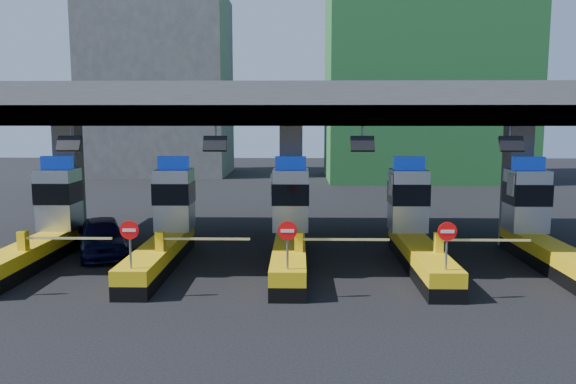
{
  "coord_description": "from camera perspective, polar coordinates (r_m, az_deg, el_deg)",
  "views": [
    {
      "loc": [
        0.37,
        -21.92,
        5.76
      ],
      "look_at": [
        -0.08,
        0.0,
        2.87
      ],
      "focal_mm": 35.0,
      "sensor_mm": 36.0,
      "label": 1
    }
  ],
  "objects": [
    {
      "name": "ground",
      "position": [
        22.67,
        0.2,
        -7.21
      ],
      "size": [
        120.0,
        120.0,
        0.0
      ],
      "primitive_type": "plane",
      "color": "black",
      "rests_on": "ground"
    },
    {
      "name": "toll_canopy",
      "position": [
        24.8,
        0.32,
        8.37
      ],
      "size": [
        28.0,
        12.09,
        7.0
      ],
      "color": "slate",
      "rests_on": "ground"
    },
    {
      "name": "toll_lane_far_left",
      "position": [
        24.89,
        -23.51,
        -3.22
      ],
      "size": [
        4.43,
        8.0,
        4.16
      ],
      "color": "black",
      "rests_on": "ground"
    },
    {
      "name": "toll_lane_left",
      "position": [
        23.25,
        -12.22,
        -3.48
      ],
      "size": [
        4.43,
        8.0,
        4.16
      ],
      "color": "black",
      "rests_on": "ground"
    },
    {
      "name": "toll_lane_center",
      "position": [
        22.63,
        0.22,
        -3.61
      ],
      "size": [
        4.43,
        8.0,
        4.16
      ],
      "color": "black",
      "rests_on": "ground"
    },
    {
      "name": "toll_lane_right",
      "position": [
        23.09,
        12.74,
        -3.57
      ],
      "size": [
        4.43,
        8.0,
        4.16
      ],
      "color": "black",
      "rests_on": "ground"
    },
    {
      "name": "toll_lane_far_right",
      "position": [
        24.59,
        24.26,
        -3.38
      ],
      "size": [
        4.43,
        8.0,
        4.16
      ],
      "color": "black",
      "rests_on": "ground"
    },
    {
      "name": "bg_building_scaffold",
      "position": [
        55.77,
        13.72,
        15.79
      ],
      "size": [
        18.0,
        12.0,
        28.0
      ],
      "primitive_type": "cube",
      "color": "#1E5926",
      "rests_on": "ground"
    },
    {
      "name": "bg_building_concrete",
      "position": [
        59.77,
        -12.96,
        10.42
      ],
      "size": [
        14.0,
        10.0,
        18.0
      ],
      "primitive_type": "cube",
      "color": "#4C4C49",
      "rests_on": "ground"
    },
    {
      "name": "van",
      "position": [
        25.04,
        -18.39,
        -4.31
      ],
      "size": [
        3.53,
        5.05,
        1.6
      ],
      "primitive_type": "imported",
      "rotation": [
        0.0,
        0.0,
        0.39
      ],
      "color": "black",
      "rests_on": "ground"
    }
  ]
}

